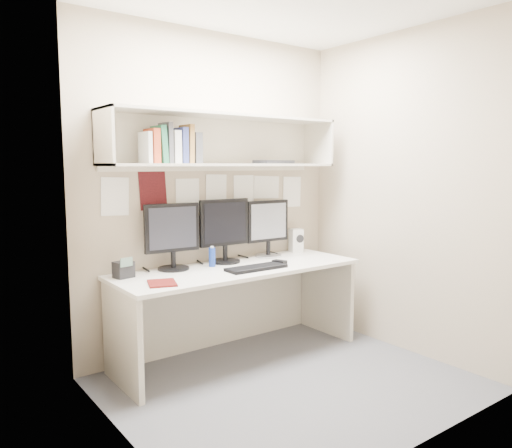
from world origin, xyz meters
TOP-DOWN VIEW (x-y plane):
  - floor at (0.00, 0.00)m, footprint 2.40×2.00m
  - wall_back at (0.00, 1.00)m, footprint 2.40×0.02m
  - wall_front at (0.00, -1.00)m, footprint 2.40×0.02m
  - wall_left at (-1.20, 0.00)m, footprint 0.02×2.00m
  - wall_right at (1.20, 0.00)m, footprint 0.02×2.00m
  - desk at (0.00, 0.65)m, footprint 2.00×0.70m
  - overhead_hutch at (0.00, 0.86)m, footprint 2.00×0.38m
  - pinned_papers at (0.00, 0.99)m, footprint 1.92×0.01m
  - monitor_left at (-0.46, 0.87)m, footprint 0.44×0.24m
  - monitor_center at (0.02, 0.87)m, footprint 0.45×0.25m
  - monitor_right at (0.47, 0.87)m, footprint 0.42×0.23m
  - keyboard at (0.06, 0.49)m, footprint 0.49×0.18m
  - mouse at (0.33, 0.53)m, footprint 0.10×0.12m
  - speaker at (0.82, 0.90)m, footprint 0.13×0.14m
  - blue_bottle at (-0.16, 0.78)m, footprint 0.05×0.05m
  - maroon_notebook at (-0.74, 0.49)m, footprint 0.25×0.27m
  - desk_phone at (-0.87, 0.82)m, footprint 0.14×0.13m
  - book_stack at (-0.49, 0.79)m, footprint 0.43×0.18m
  - hutch_tray at (0.47, 0.79)m, footprint 0.42×0.24m

SIDE VIEW (x-z plane):
  - floor at x=0.00m, z-range -0.01..0.01m
  - desk at x=0.00m, z-range 0.00..0.73m
  - maroon_notebook at x=-0.74m, z-range 0.73..0.74m
  - keyboard at x=0.06m, z-range 0.73..0.75m
  - mouse at x=0.33m, z-range 0.73..0.76m
  - desk_phone at x=-0.87m, z-range 0.71..0.87m
  - blue_bottle at x=-0.16m, z-range 0.73..0.89m
  - speaker at x=0.82m, z-range 0.73..0.94m
  - monitor_right at x=0.47m, z-range 0.75..1.24m
  - monitor_left at x=-0.46m, z-range 0.75..1.26m
  - monitor_center at x=0.02m, z-range 0.75..1.27m
  - pinned_papers at x=0.00m, z-range 1.01..1.49m
  - wall_back at x=0.00m, z-range 0.00..2.60m
  - wall_front at x=0.00m, z-range 0.00..2.60m
  - wall_left at x=-1.20m, z-range 0.00..2.60m
  - wall_right at x=1.20m, z-range 0.00..2.60m
  - hutch_tray at x=0.47m, z-range 1.54..1.57m
  - book_stack at x=-0.49m, z-range 1.52..1.81m
  - overhead_hutch at x=0.00m, z-range 1.52..1.92m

